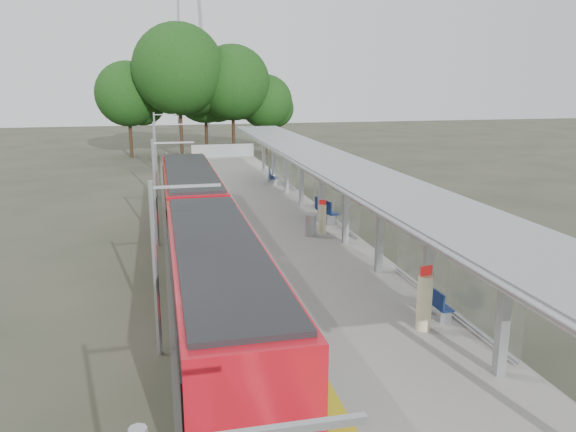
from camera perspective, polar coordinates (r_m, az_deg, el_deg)
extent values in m
cube|color=#59544C|center=(30.36, -9.66, -1.98)|extent=(3.00, 70.00, 0.24)
cube|color=gray|center=(30.82, -1.32, -0.82)|extent=(6.00, 50.00, 1.00)
cube|color=gold|center=(30.30, -6.05, -0.15)|extent=(0.60, 50.00, 0.02)
cube|color=#9EA0A5|center=(54.91, -6.64, 6.64)|extent=(6.00, 0.10, 1.20)
cube|color=black|center=(17.49, -6.91, -12.00)|extent=(2.50, 13.50, 0.70)
cube|color=#B20C18|center=(16.86, -7.07, -7.09)|extent=(2.65, 13.50, 2.50)
cube|color=black|center=(16.84, -7.07, -6.93)|extent=(2.72, 12.96, 1.20)
cube|color=black|center=(16.45, -7.20, -2.85)|extent=(2.40, 12.82, 0.15)
cube|color=#0B5D76|center=(17.09, -2.48, -7.24)|extent=(0.04, 1.30, 2.00)
cube|color=black|center=(30.78, -9.77, -0.75)|extent=(2.50, 13.50, 0.70)
cube|color=#B20C18|center=(30.43, -9.89, 2.17)|extent=(2.65, 13.50, 2.50)
cube|color=black|center=(30.42, -9.89, 2.26)|extent=(2.72, 12.96, 1.20)
cube|color=black|center=(30.21, -9.99, 4.59)|extent=(2.40, 12.82, 0.15)
cube|color=#0B5D76|center=(30.56, -7.33, 2.02)|extent=(0.04, 1.30, 2.00)
cylinder|color=black|center=(26.32, -9.12, -3.87)|extent=(2.20, 0.70, 0.70)
cube|color=black|center=(23.63, -8.86, -1.71)|extent=(2.30, 0.80, 2.40)
cube|color=#9EA0A5|center=(14.83, 21.13, -8.83)|extent=(0.25, 0.25, 3.50)
cube|color=#9EA0A5|center=(18.05, 14.10, -4.32)|extent=(0.25, 0.25, 3.50)
cube|color=#9EA0A5|center=(21.53, 9.32, -1.18)|extent=(0.25, 0.25, 3.50)
cube|color=#9EA0A5|center=(25.17, 5.90, 1.08)|extent=(0.25, 0.25, 3.50)
cube|color=#9EA0A5|center=(28.90, 3.36, 2.76)|extent=(0.25, 0.25, 3.50)
cube|color=#9EA0A5|center=(32.70, 1.39, 4.05)|extent=(0.25, 0.25, 3.50)
cube|color=#9EA0A5|center=(36.54, -0.17, 5.06)|extent=(0.25, 0.25, 3.50)
cube|color=#9EA0A5|center=(40.41, -1.43, 5.88)|extent=(0.25, 0.25, 3.50)
cube|color=#9EA0A5|center=(44.31, -2.47, 6.56)|extent=(0.25, 0.25, 3.50)
cube|color=gray|center=(26.60, 3.79, 5.80)|extent=(3.20, 38.00, 0.16)
cylinder|color=#9EA0A5|center=(26.21, 0.52, 5.54)|extent=(0.24, 38.00, 0.24)
cube|color=silver|center=(16.93, 19.19, -7.86)|extent=(0.05, 3.70, 2.20)
cube|color=silver|center=(20.21, 13.23, -3.97)|extent=(0.05, 3.70, 2.20)
cube|color=silver|center=(27.36, 5.92, 0.91)|extent=(0.05, 3.70, 2.20)
cube|color=silver|center=(31.09, 3.55, 2.49)|extent=(0.05, 3.70, 2.20)
cube|color=silver|center=(38.71, 0.19, 4.72)|extent=(0.05, 3.70, 2.20)
cube|color=silver|center=(42.57, -1.04, 5.53)|extent=(0.05, 3.70, 2.20)
cylinder|color=#382316|center=(63.53, -15.69, 7.77)|extent=(0.36, 0.36, 4.54)
sphere|color=#1D4C15|center=(63.26, -15.96, 11.85)|extent=(6.89, 6.89, 6.89)
cylinder|color=#382316|center=(60.73, -10.80, 8.57)|extent=(0.36, 0.36, 6.20)
sphere|color=#1D4C15|center=(60.52, -11.07, 14.43)|extent=(9.43, 9.43, 9.43)
cylinder|color=#382316|center=(64.77, -8.29, 8.32)|extent=(0.36, 0.36, 4.73)
sphere|color=#1D4C15|center=(64.52, -8.44, 12.50)|extent=(7.19, 7.19, 7.19)
cylinder|color=#382316|center=(62.27, -5.56, 8.45)|extent=(0.36, 0.36, 5.30)
sphere|color=#1D4C15|center=(62.02, -5.68, 13.33)|extent=(8.06, 8.06, 8.06)
cylinder|color=#382316|center=(64.17, -2.27, 8.04)|extent=(0.36, 0.36, 3.93)
sphere|color=#1D4C15|center=(63.91, -2.30, 11.54)|extent=(5.97, 5.97, 5.97)
cylinder|color=#9EA0A5|center=(17.14, -13.32, -5.42)|extent=(0.16, 0.16, 5.40)
cube|color=#9EA0A5|center=(16.52, -10.32, 3.00)|extent=(2.00, 0.08, 0.08)
cylinder|color=#9EA0A5|center=(28.76, -13.32, 2.26)|extent=(0.16, 0.16, 5.40)
cube|color=#9EA0A5|center=(28.40, -11.57, 7.31)|extent=(2.00, 0.08, 0.08)
cylinder|color=#9EA0A5|center=(40.61, -13.32, 5.49)|extent=(0.16, 0.16, 5.40)
cube|color=#9EA0A5|center=(40.35, -12.08, 9.08)|extent=(2.00, 0.08, 0.08)
cylinder|color=#9EA0A5|center=(52.52, -13.32, 7.26)|extent=(0.16, 0.16, 5.40)
cube|color=#9EA0A5|center=(52.33, -12.36, 10.03)|extent=(2.00, 0.08, 0.08)
cube|color=navy|center=(18.30, 14.94, -8.57)|extent=(0.46, 1.39, 0.06)
cube|color=navy|center=(18.12, 14.48, -7.84)|extent=(0.10, 1.38, 0.51)
cube|color=#9EA0A5|center=(17.94, 15.73, -9.82)|extent=(0.37, 0.07, 0.40)
cube|color=#9EA0A5|center=(18.83, 14.12, -8.57)|extent=(0.37, 0.07, 0.40)
cube|color=navy|center=(29.38, 4.00, 0.46)|extent=(0.86, 1.79, 0.07)
cube|color=navy|center=(29.24, 3.58, 1.10)|extent=(0.43, 1.70, 0.63)
cube|color=#9EA0A5|center=(28.80, 4.39, -0.35)|extent=(0.46, 0.16, 0.50)
cube|color=#9EA0A5|center=(30.08, 3.62, 0.27)|extent=(0.46, 0.16, 0.50)
cube|color=navy|center=(40.10, -1.58, 3.97)|extent=(0.68, 1.61, 0.06)
cube|color=navy|center=(40.01, -1.88, 4.40)|extent=(0.27, 1.56, 0.57)
cube|color=#9EA0A5|center=(39.54, -1.40, 3.48)|extent=(0.42, 0.12, 0.46)
cube|color=#9EA0A5|center=(40.74, -1.76, 3.78)|extent=(0.42, 0.12, 0.46)
cylinder|color=beige|center=(17.11, 13.68, -8.57)|extent=(0.44, 0.44, 1.66)
cube|color=red|center=(16.77, 13.87, -5.41)|extent=(0.39, 0.13, 0.28)
cylinder|color=beige|center=(26.98, 3.50, -0.32)|extent=(0.37, 0.37, 1.39)
cube|color=red|center=(26.79, 3.53, 1.41)|extent=(0.32, 0.16, 0.23)
cylinder|color=#9EA0A5|center=(26.51, 2.32, -0.96)|extent=(0.54, 0.54, 1.03)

